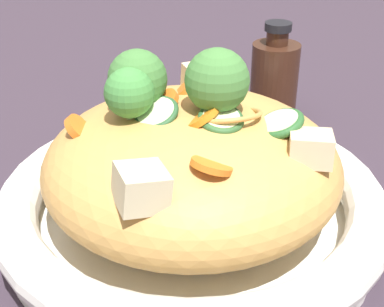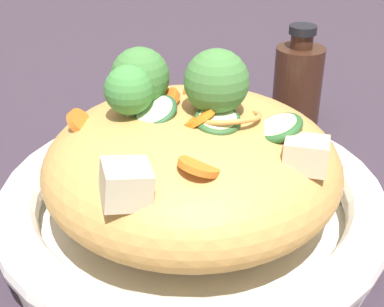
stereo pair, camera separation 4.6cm
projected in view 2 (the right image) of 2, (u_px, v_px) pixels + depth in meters
The scene contains 8 objects.
ground_plane at pixel (192, 230), 0.50m from camera, with size 3.00×3.00×0.00m, color #332834.
serving_bowl at pixel (192, 205), 0.48m from camera, with size 0.34×0.34×0.05m.
noodle_heap at pixel (192, 164), 0.46m from camera, with size 0.25×0.25×0.11m.
broccoli_florets at pixel (165, 82), 0.44m from camera, with size 0.13×0.12×0.07m.
carrot_coins at pixel (181, 122), 0.43m from camera, with size 0.18×0.15×0.04m.
zucchini_slices at pixel (226, 121), 0.42m from camera, with size 0.14×0.09×0.03m.
chicken_chunks at pixel (213, 130), 0.43m from camera, with size 0.17×0.18×0.04m.
soy_sauce_bottle at pixel (298, 82), 0.68m from camera, with size 0.06×0.06×0.12m.
Camera 2 is at (0.10, 0.39, 0.30)m, focal length 51.48 mm.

